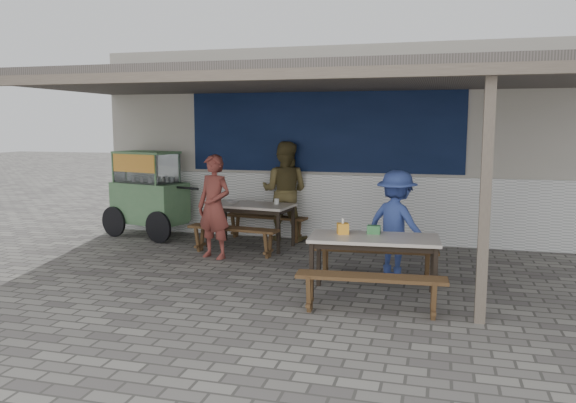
# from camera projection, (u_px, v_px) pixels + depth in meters

# --- Properties ---
(ground) EXTENTS (60.00, 60.00, 0.00)m
(ground) POSITION_uv_depth(u_px,v_px,m) (290.00, 283.00, 7.50)
(ground) COLOR slate
(ground) RESTS_ON ground
(back_wall) EXTENTS (9.00, 1.28, 3.50)m
(back_wall) POSITION_uv_depth(u_px,v_px,m) (339.00, 145.00, 10.68)
(back_wall) COLOR #BCB4A9
(back_wall) RESTS_ON ground
(warung_roof) EXTENTS (9.00, 4.21, 2.81)m
(warung_roof) POSITION_uv_depth(u_px,v_px,m) (308.00, 81.00, 7.98)
(warung_roof) COLOR #58514C
(warung_roof) RESTS_ON ground
(table_left) EXTENTS (1.54, 0.94, 0.75)m
(table_left) POSITION_uv_depth(u_px,v_px,m) (250.00, 208.00, 9.66)
(table_left) COLOR beige
(table_left) RESTS_ON ground
(bench_left_street) EXTENTS (1.58, 0.47, 0.45)m
(bench_left_street) POSITION_uv_depth(u_px,v_px,m) (233.00, 234.00, 9.12)
(bench_left_street) COLOR brown
(bench_left_street) RESTS_ON ground
(bench_left_wall) EXTENTS (1.58, 0.47, 0.45)m
(bench_left_wall) POSITION_uv_depth(u_px,v_px,m) (266.00, 221.00, 10.29)
(bench_left_wall) COLOR brown
(bench_left_wall) RESTS_ON ground
(table_right) EXTENTS (1.61, 0.85, 0.75)m
(table_right) POSITION_uv_depth(u_px,v_px,m) (374.00, 243.00, 6.85)
(table_right) COLOR beige
(table_right) RESTS_ON ground
(bench_right_street) EXTENTS (1.68, 0.40, 0.45)m
(bench_right_street) POSITION_uv_depth(u_px,v_px,m) (371.00, 285.00, 6.22)
(bench_right_street) COLOR brown
(bench_right_street) RESTS_ON ground
(bench_right_wall) EXTENTS (1.68, 0.40, 0.45)m
(bench_right_wall) POSITION_uv_depth(u_px,v_px,m) (376.00, 256.00, 7.58)
(bench_right_wall) COLOR brown
(bench_right_wall) RESTS_ON ground
(vendor_cart) EXTENTS (2.07, 1.15, 1.61)m
(vendor_cart) POSITION_uv_depth(u_px,v_px,m) (148.00, 190.00, 10.55)
(vendor_cart) COLOR #5E875A
(vendor_cart) RESTS_ON ground
(patron_street_side) EXTENTS (0.69, 0.54, 1.64)m
(patron_street_side) POSITION_uv_depth(u_px,v_px,m) (214.00, 207.00, 8.84)
(patron_street_side) COLOR brown
(patron_street_side) RESTS_ON ground
(patron_wall_side) EXTENTS (0.91, 0.72, 1.81)m
(patron_wall_side) POSITION_uv_depth(u_px,v_px,m) (285.00, 191.00, 10.22)
(patron_wall_side) COLOR brown
(patron_wall_side) RESTS_ON ground
(patron_right_table) EXTENTS (1.11, 0.96, 1.49)m
(patron_right_table) POSITION_uv_depth(u_px,v_px,m) (396.00, 224.00, 7.73)
(patron_right_table) COLOR #324692
(patron_right_table) RESTS_ON ground
(tissue_box) EXTENTS (0.17, 0.17, 0.13)m
(tissue_box) POSITION_uv_depth(u_px,v_px,m) (343.00, 229.00, 7.01)
(tissue_box) COLOR #FFA62A
(tissue_box) RESTS_ON table_right
(donation_box) EXTENTS (0.16, 0.11, 0.11)m
(donation_box) POSITION_uv_depth(u_px,v_px,m) (374.00, 230.00, 7.01)
(donation_box) COLOR #377D42
(donation_box) RESTS_ON table_right
(condiment_jar) EXTENTS (0.08, 0.08, 0.09)m
(condiment_jar) POSITION_uv_depth(u_px,v_px,m) (277.00, 201.00, 9.63)
(condiment_jar) COLOR silver
(condiment_jar) RESTS_ON table_left
(condiment_bowl) EXTENTS (0.26, 0.26, 0.05)m
(condiment_bowl) POSITION_uv_depth(u_px,v_px,m) (233.00, 202.00, 9.76)
(condiment_bowl) COLOR white
(condiment_bowl) RESTS_ON table_left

